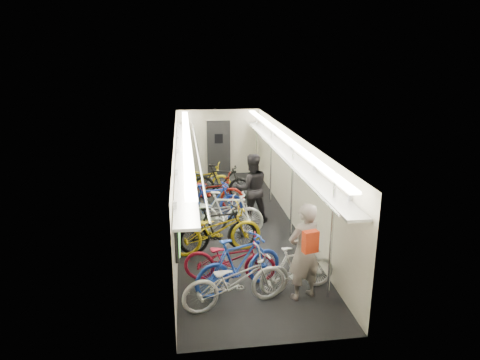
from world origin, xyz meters
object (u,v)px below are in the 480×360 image
object	(u,v)px
bicycle_1	(239,264)
passenger_mid	(252,188)
bicycle_0	(235,280)
backpack	(310,242)
passenger_near	(304,252)

from	to	relation	value
bicycle_1	passenger_mid	world-z (taller)	passenger_mid
bicycle_0	bicycle_1	world-z (taller)	bicycle_1
bicycle_1	backpack	bearing A→B (deg)	-147.14
passenger_mid	bicycle_0	bearing A→B (deg)	72.64
bicycle_0	passenger_mid	world-z (taller)	passenger_mid
backpack	bicycle_1	bearing A→B (deg)	131.57
bicycle_0	passenger_near	xyz separation A→B (m)	(1.26, 0.13, 0.41)
passenger_mid	backpack	distance (m)	4.21
bicycle_1	passenger_mid	distance (m)	3.54
backpack	bicycle_0	bearing A→B (deg)	154.94
backpack	passenger_near	bearing A→B (deg)	73.89
passenger_mid	bicycle_1	bearing A→B (deg)	72.97
bicycle_1	passenger_mid	size ratio (longest dim) A/B	0.99
passenger_near	backpack	xyz separation A→B (m)	(-0.01, -0.37, 0.37)
bicycle_1	passenger_mid	bearing A→B (deg)	-35.69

